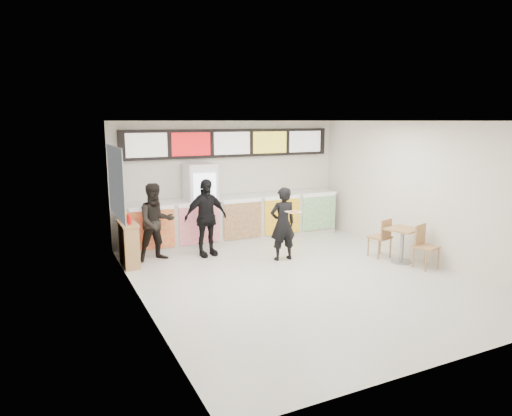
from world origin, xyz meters
TOP-DOWN VIEW (x-y plane):
  - floor at (0.00, 0.00)m, footprint 7.00×7.00m
  - ceiling at (0.00, 0.00)m, footprint 7.00×7.00m
  - wall_back at (0.00, 3.50)m, footprint 6.00×0.00m
  - wall_left at (-3.00, 0.00)m, footprint 0.00×7.00m
  - wall_right at (3.00, 0.00)m, footprint 0.00×7.00m
  - service_counter at (0.00, 3.09)m, footprint 5.56×0.77m
  - menu_board at (0.00, 3.41)m, footprint 5.50×0.14m
  - drinks_fridge at (-0.93, 3.11)m, footprint 0.70×0.67m
  - mirror_panel at (-2.99, 2.45)m, footprint 0.01×2.00m
  - customer_main at (0.28, 1.22)m, footprint 0.61×0.42m
  - customer_left at (-2.20, 2.38)m, footprint 0.89×0.73m
  - customer_mid at (-1.12, 2.24)m, footprint 1.07×0.55m
  - pizza_slice at (0.28, 0.77)m, footprint 0.36×0.36m
  - cafe_table at (2.50, -0.05)m, footprint 0.84×1.58m
  - condiment_ledge at (-2.82, 2.25)m, footprint 0.34×0.83m

SIDE VIEW (x-z plane):
  - floor at x=0.00m, z-range 0.00..0.00m
  - condiment_ledge at x=-2.82m, z-range -0.08..1.02m
  - cafe_table at x=2.50m, z-range 0.07..0.97m
  - service_counter at x=0.00m, z-range 0.00..1.14m
  - customer_main at x=0.28m, z-range 0.00..1.61m
  - customer_left at x=-2.20m, z-range 0.00..1.69m
  - customer_mid at x=-1.12m, z-range 0.00..1.75m
  - drinks_fridge at x=-0.93m, z-range 0.00..2.00m
  - pizza_slice at x=0.28m, z-range 1.15..1.17m
  - wall_back at x=0.00m, z-range -1.50..4.50m
  - wall_left at x=-3.00m, z-range -2.00..5.00m
  - wall_right at x=3.00m, z-range -2.00..5.00m
  - mirror_panel at x=-2.99m, z-range 1.00..2.50m
  - menu_board at x=0.00m, z-range 2.10..2.80m
  - ceiling at x=0.00m, z-range 3.00..3.00m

